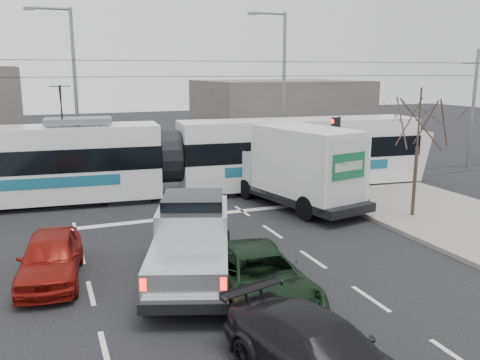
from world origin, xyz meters
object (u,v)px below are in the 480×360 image
object	(u,v)px
red_car	(50,257)
street_lamp_far	(71,83)
street_lamp_near	(281,82)
navy_pickup	(319,180)
bare_tree	(419,123)
green_car	(259,277)
traffic_signal	(336,139)
box_truck	(298,168)
silver_pickup	(192,239)
tram	(168,158)
dark_car	(321,354)

from	to	relation	value
red_car	street_lamp_far	bearing A→B (deg)	90.58
street_lamp_near	navy_pickup	world-z (taller)	street_lamp_near
bare_tree	green_car	bearing A→B (deg)	-152.17
traffic_signal	box_truck	world-z (taller)	traffic_signal
street_lamp_far	silver_pickup	distance (m)	16.41
street_lamp_near	red_car	world-z (taller)	street_lamp_near
bare_tree	navy_pickup	bearing A→B (deg)	119.17
street_lamp_far	red_car	distance (m)	15.48
street_lamp_near	navy_pickup	bearing A→B (deg)	-103.22
box_truck	green_car	xyz separation A→B (m)	(-5.23, -7.90, -1.06)
red_car	green_car	bearing A→B (deg)	-27.06
tram	red_car	size ratio (longest dim) A/B	6.31
traffic_signal	dark_car	xyz separation A→B (m)	(-7.88, -12.24, -2.09)
bare_tree	street_lamp_far	world-z (taller)	street_lamp_far
tram	green_car	bearing A→B (deg)	-87.49
tram	red_car	bearing A→B (deg)	-117.79
navy_pickup	red_car	distance (m)	12.47
traffic_signal	red_car	bearing A→B (deg)	-157.14
street_lamp_far	green_car	bearing A→B (deg)	-80.15
street_lamp_near	green_car	xyz separation A→B (m)	(-8.36, -16.07, -4.45)
traffic_signal	street_lamp_far	size ratio (longest dim) A/B	0.40
street_lamp_far	dark_car	distance (m)	22.37
street_lamp_far	silver_pickup	bearing A→B (deg)	-82.56
dark_car	box_truck	bearing A→B (deg)	49.40
street_lamp_far	green_car	size ratio (longest dim) A/B	1.89
silver_pickup	box_truck	bearing A→B (deg)	61.26
tram	green_car	xyz separation A→B (m)	(-0.52, -11.70, -1.16)
tram	bare_tree	bearing A→B (deg)	-36.19
street_lamp_near	green_car	distance (m)	18.65
red_car	navy_pickup	bearing A→B (deg)	30.94
silver_pickup	box_truck	size ratio (longest dim) A/B	0.87
street_lamp_near	box_truck	bearing A→B (deg)	-110.97
street_lamp_far	dark_car	bearing A→B (deg)	-82.71
tram	navy_pickup	xyz separation A→B (m)	(6.02, -3.36, -0.85)
street_lamp_far	tram	bearing A→B (deg)	-60.12
street_lamp_far	silver_pickup	size ratio (longest dim) A/B	1.42
bare_tree	red_car	world-z (taller)	bare_tree
street_lamp_far	navy_pickup	world-z (taller)	street_lamp_far
navy_pickup	green_car	distance (m)	10.60
street_lamp_far	box_truck	distance (m)	13.60
traffic_signal	silver_pickup	world-z (taller)	traffic_signal
traffic_signal	box_truck	size ratio (longest dim) A/B	0.49
navy_pickup	red_car	xyz separation A→B (m)	(-11.42, -5.00, -0.29)
silver_pickup	navy_pickup	distance (m)	9.73
street_lamp_far	traffic_signal	bearing A→B (deg)	-41.72
traffic_signal	street_lamp_far	distance (m)	14.47
street_lamp_far	navy_pickup	distance (m)	14.34
bare_tree	tram	xyz separation A→B (m)	(-8.13, 7.13, -1.98)
traffic_signal	green_car	size ratio (longest dim) A/B	0.76
box_truck	bare_tree	bearing A→B (deg)	-56.49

